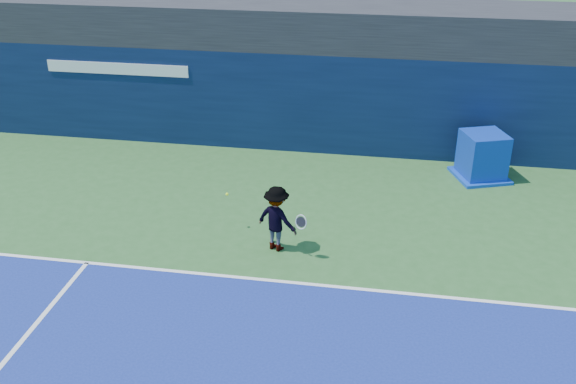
% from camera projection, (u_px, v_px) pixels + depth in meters
% --- Properties ---
extents(baseline, '(24.00, 0.10, 0.01)m').
position_uv_depth(baseline, '(314.00, 285.00, 13.25)').
color(baseline, white).
rests_on(baseline, ground).
extents(stadium_band, '(36.00, 3.00, 1.20)m').
position_uv_depth(stadium_band, '(353.00, 25.00, 19.18)').
color(stadium_band, black).
rests_on(stadium_band, back_wall_assembly).
extents(back_wall_assembly, '(36.00, 1.03, 3.00)m').
position_uv_depth(back_wall_assembly, '(347.00, 102.00, 19.22)').
color(back_wall_assembly, '#0A1737').
rests_on(back_wall_assembly, ground).
extents(equipment_cart, '(1.74, 1.74, 1.30)m').
position_uv_depth(equipment_cart, '(482.00, 158.00, 17.75)').
color(equipment_cart, '#0B2A9D').
rests_on(equipment_cart, ground).
extents(tennis_player, '(1.30, 0.92, 1.53)m').
position_uv_depth(tennis_player, '(277.00, 219.00, 14.22)').
color(tennis_player, silver).
rests_on(tennis_player, ground).
extents(tennis_ball, '(0.07, 0.07, 0.07)m').
position_uv_depth(tennis_ball, '(227.00, 194.00, 15.00)').
color(tennis_ball, '#D0FA1B').
rests_on(tennis_ball, ground).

